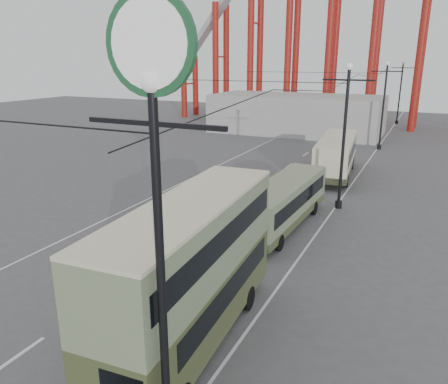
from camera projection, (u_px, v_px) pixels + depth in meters
The scene contains 11 objects.
ground at pixel (83, 331), 15.93m from camera, with size 160.00×160.00×0.00m, color #4C4C4E.
road_markings at pixel (257, 189), 33.29m from camera, with size 12.52×120.00×0.01m.
lamp_post_near at pixel (155, 146), 8.74m from camera, with size 3.20×0.44×10.80m.
lamp_post_mid at pixel (344, 139), 27.80m from camera, with size 3.20×0.44×9.32m.
lamp_post_far at pixel (383, 106), 46.80m from camera, with size 3.20×0.44×9.32m.
lamp_post_distant at pixel (400, 93), 65.79m from camera, with size 3.20×0.44×9.32m.
fairground_shed at pixel (296, 114), 58.25m from camera, with size 22.00×10.00×5.00m, color #969691.
double_decker_bus at pixel (192, 267), 14.52m from camera, with size 3.03×9.79×5.18m.
single_decker_green at pixel (284, 202), 25.43m from camera, with size 2.62×9.84×2.76m.
single_decker_cream at pixel (336, 154), 36.78m from camera, with size 3.69×10.62×3.24m.
pedestrian at pixel (261, 213), 25.25m from camera, with size 0.71×0.46×1.94m, color black.
Camera 1 is at (10.57, -10.19, 9.52)m, focal length 35.00 mm.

